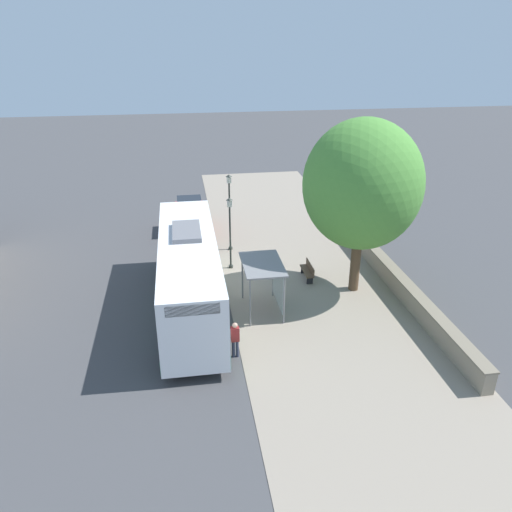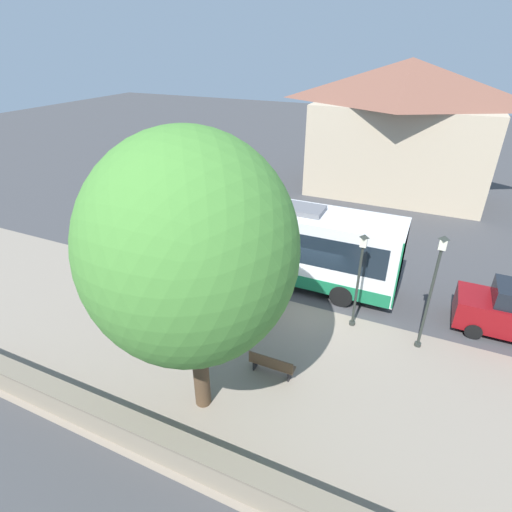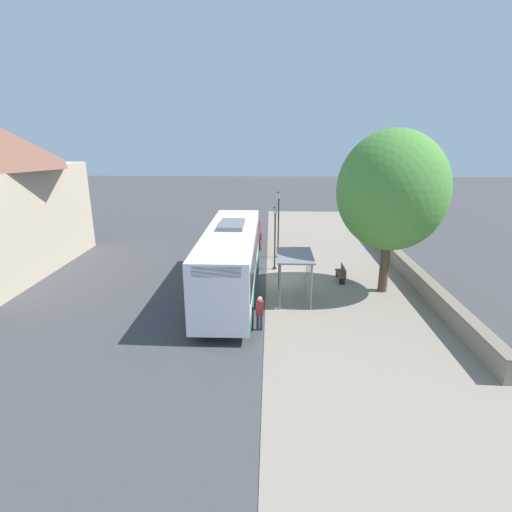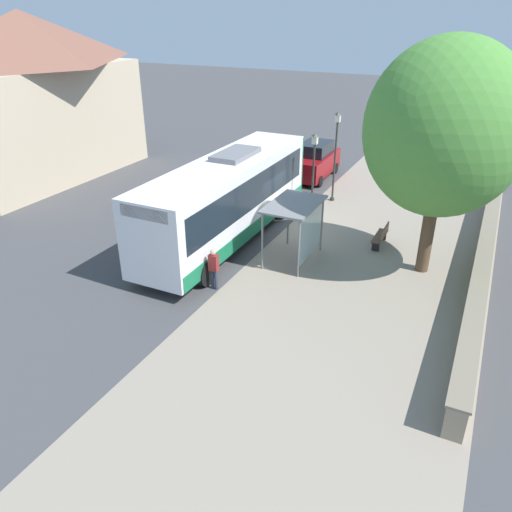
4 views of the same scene
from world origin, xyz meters
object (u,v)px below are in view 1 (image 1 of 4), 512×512
Objects in this scene: bus_shelter at (266,271)px; pedestrian at (235,337)px; bus at (189,273)px; street_lamp_far at (230,206)px; parked_car_behind_bus at (190,217)px; shade_tree at (362,185)px; street_lamp_near at (230,227)px; bench at (308,271)px.

pedestrian is (1.85, 3.47, -1.13)m from bus_shelter.
street_lamp_far is at bearing -111.09° from bus.
pedestrian is 11.06m from street_lamp_far.
pedestrian is 0.34× the size of street_lamp_far.
bus is 2.52× the size of parked_car_behind_bus.
parked_car_behind_bus is at bearing -49.90° from shade_tree.
bench is at bearing 153.51° from street_lamp_near.
street_lamp_near is at bearing -119.11° from bus.
street_lamp_far is (-0.98, -10.86, 1.82)m from pedestrian.
pedestrian is at bearing 62.00° from bus_shelter.
bench is 5.65m from shade_tree.
street_lamp_near is 0.92× the size of parked_car_behind_bus.
shade_tree reaches higher than pedestrian.
street_lamp_far is (-0.26, -2.56, 0.31)m from street_lamp_near.
bus_shelter is 1.81× the size of pedestrian.
street_lamp_far is (0.86, -7.39, 0.69)m from bus_shelter.
parked_car_behind_bus is at bearing -84.87° from pedestrian.
shade_tree reaches higher than bus_shelter.
parked_car_behind_bus is at bearing -56.09° from street_lamp_far.
street_lamp_near is at bearing -76.95° from bus_shelter.
street_lamp_near is 0.88× the size of street_lamp_far.
street_lamp_near reaches higher than pedestrian.
bench is (-6.28, -2.30, -1.48)m from bus.
bus_shelter is at bearing 170.42° from bus.
street_lamp_far reaches higher than bench.
pedestrian reaches higher than bench.
bus is 10.22m from parked_car_behind_bus.
street_lamp_near is (-2.36, -4.25, 0.48)m from bus.
parked_car_behind_bus is (2.00, -5.92, -1.41)m from street_lamp_near.
street_lamp_far reaches higher than bus_shelter.
shade_tree reaches higher than street_lamp_far.
shade_tree is at bearing 149.50° from street_lamp_near.
parked_car_behind_bus reaches higher than pedestrian.
street_lamp_far is at bearing -83.35° from bus_shelter.
pedestrian is 0.36× the size of parked_car_behind_bus.
bus_shelter is at bearing 45.94° from bench.
bus is 1.30× the size of shade_tree.
shade_tree is (-8.28, -0.76, 3.57)m from bus.
parked_car_behind_bus reaches higher than bench.
bus_shelter is 4.32m from bench.
parked_car_behind_bus is at bearing -73.80° from bus_shelter.
parked_car_behind_bus is at bearing -53.07° from bench.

